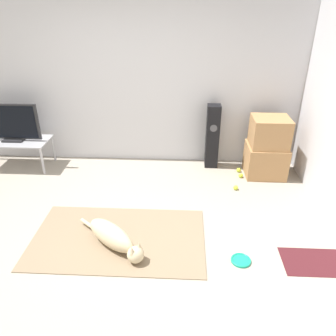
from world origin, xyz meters
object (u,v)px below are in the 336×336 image
at_px(cardboard_box_lower, 265,160).
at_px(tennis_ball_by_boxes, 236,188).
at_px(tennis_ball_near_speaker, 241,175).
at_px(dog, 114,237).
at_px(cardboard_box_upper, 270,132).
at_px(tennis_ball_loose_on_carpet, 239,170).
at_px(tv, 10,123).
at_px(floor_speaker, 212,137).
at_px(frisbee, 241,260).
at_px(tv_stand, 15,143).

bearing_deg(cardboard_box_lower, tennis_ball_by_boxes, -134.75).
bearing_deg(tennis_ball_near_speaker, cardboard_box_lower, 20.06).
height_order(dog, cardboard_box_upper, cardboard_box_upper).
distance_m(cardboard_box_lower, tennis_ball_near_speaker, 0.43).
bearing_deg(dog, tennis_ball_loose_on_carpet, 48.69).
height_order(tv, tennis_ball_near_speaker, tv).
relative_size(dog, tv, 0.95).
xyz_separation_m(floor_speaker, tennis_ball_near_speaker, (0.42, -0.37, -0.46)).
xyz_separation_m(frisbee, cardboard_box_lower, (0.61, 1.89, 0.22)).
height_order(cardboard_box_lower, tennis_ball_near_speaker, cardboard_box_lower).
bearing_deg(cardboard_box_upper, tv, 179.07).
bearing_deg(tennis_ball_by_boxes, tv, 170.62).
bearing_deg(cardboard_box_upper, floor_speaker, 163.17).
relative_size(floor_speaker, tennis_ball_by_boxes, 14.97).
xyz_separation_m(cardboard_box_upper, floor_speaker, (-0.79, 0.24, -0.18)).
relative_size(dog, tennis_ball_by_boxes, 12.43).
xyz_separation_m(floor_speaker, tennis_ball_loose_on_carpet, (0.42, -0.20, -0.46)).
height_order(tv, tennis_ball_by_boxes, tv).
bearing_deg(dog, cardboard_box_upper, 42.05).
bearing_deg(tennis_ball_near_speaker, frisbee, -98.06).
xyz_separation_m(floor_speaker, tv, (-3.03, -0.18, 0.23)).
height_order(frisbee, cardboard_box_upper, cardboard_box_upper).
xyz_separation_m(cardboard_box_upper, tennis_ball_by_boxes, (-0.48, -0.49, -0.65)).
bearing_deg(tennis_ball_near_speaker, tv_stand, 176.81).
bearing_deg(tennis_ball_by_boxes, cardboard_box_upper, 45.23).
bearing_deg(tennis_ball_by_boxes, tv_stand, 170.67).
height_order(dog, tennis_ball_loose_on_carpet, dog).
height_order(dog, tennis_ball_near_speaker, dog).
bearing_deg(dog, frisbee, -6.08).
bearing_deg(cardboard_box_upper, tennis_ball_by_boxes, -134.77).
height_order(dog, tennis_ball_by_boxes, dog).
distance_m(frisbee, cardboard_box_upper, 2.09).
xyz_separation_m(dog, tv, (-1.87, 1.81, 0.59)).
bearing_deg(tennis_ball_near_speaker, cardboard_box_upper, 20.16).
bearing_deg(frisbee, floor_speaker, 94.70).
bearing_deg(frisbee, cardboard_box_upper, 72.06).
xyz_separation_m(tennis_ball_near_speaker, tennis_ball_loose_on_carpet, (-0.01, 0.17, 0.00)).
bearing_deg(cardboard_box_upper, tennis_ball_near_speaker, -159.84).
height_order(cardboard_box_upper, tennis_ball_near_speaker, cardboard_box_upper).
bearing_deg(floor_speaker, tennis_ball_loose_on_carpet, -25.85).
bearing_deg(dog, floor_speaker, 59.89).
bearing_deg(tennis_ball_by_boxes, tennis_ball_near_speaker, 71.19).
distance_m(tennis_ball_near_speaker, tennis_ball_loose_on_carpet, 0.17).
height_order(floor_speaker, tv, tv).
bearing_deg(tv, cardboard_box_upper, -0.93).
distance_m(cardboard_box_lower, tv_stand, 3.81).
distance_m(tennis_ball_by_boxes, tennis_ball_near_speaker, 0.37).
distance_m(frisbee, tennis_ball_loose_on_carpet, 1.94).
xyz_separation_m(dog, floor_speaker, (1.15, 1.99, 0.36)).
bearing_deg(tennis_ball_by_boxes, frisbee, -95.22).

